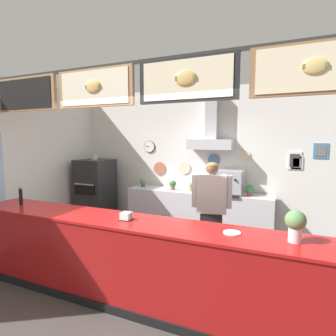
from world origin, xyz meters
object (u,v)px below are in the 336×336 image
basil_vase (295,225)px  condiment_plate (232,233)px  espresso_machine (228,183)px  pepper_grinder (21,196)px  pizza_oven (96,192)px  potted_thyme (192,186)px  napkin_holder (126,216)px  potted_basil (143,182)px  potted_sage (250,189)px  potted_rosemary (173,185)px  shop_worker (211,213)px

basil_vase → condiment_plate: basil_vase is taller
espresso_machine → basil_vase: (1.10, -2.45, 0.04)m
espresso_machine → pepper_grinder: espresso_machine is taller
pizza_oven → condiment_plate: (3.49, -2.22, 0.27)m
potted_thyme → napkin_holder: size_ratio=1.26×
potted_basil → potted_sage: size_ratio=0.95×
potted_sage → napkin_holder: potted_sage is taller
potted_rosemary → condiment_plate: bearing=-55.7°
shop_worker → potted_rosemary: size_ratio=8.38×
potted_rosemary → espresso_machine: bearing=0.5°
espresso_machine → condiment_plate: size_ratio=2.97×
potted_basil → potted_thyme: 1.17m
shop_worker → napkin_holder: 1.41m
shop_worker → napkin_holder: bearing=45.1°
shop_worker → potted_thyme: bearing=-73.6°
pizza_oven → potted_basil: pizza_oven is taller
potted_thyme → basil_vase: basil_vase is taller
potted_rosemary → napkin_holder: 2.51m
espresso_machine → potted_sage: size_ratio=2.56×
potted_basil → basil_vase: bearing=-40.0°
basil_vase → pepper_grinder: (-3.66, -0.00, -0.03)m
pizza_oven → pepper_grinder: pizza_oven is taller
pizza_oven → espresso_machine: 3.01m
condiment_plate → potted_rosemary: bearing=124.3°
potted_basil → pizza_oven: bearing=-164.9°
espresso_machine → potted_basil: 1.91m
potted_sage → napkin_holder: (-1.13, -2.51, 0.02)m
condiment_plate → shop_worker: bearing=113.8°
potted_basil → napkin_holder: bearing=-65.4°
potted_sage → pepper_grinder: 3.86m
potted_sage → potted_thyme: potted_sage is taller
basil_vase → napkin_holder: size_ratio=2.11×
potted_basil → condiment_plate: bearing=-46.2°
potted_rosemary → napkin_holder: (0.42, -2.47, 0.03)m
espresso_machine → condiment_plate: 2.51m
napkin_holder → pepper_grinder: 1.83m
potted_basil → basil_vase: (3.00, -2.51, 0.16)m
potted_rosemary → potted_sage: potted_sage is taller
potted_rosemary → potted_thyme: bearing=2.5°
potted_basil → napkin_holder: (1.16, -2.54, 0.03)m
pizza_oven → condiment_plate: bearing=-32.5°
potted_basil → pepper_grinder: pepper_grinder is taller
potted_rosemary → potted_basil: (-0.74, 0.07, 0.00)m
espresso_machine → potted_sage: 0.41m
potted_rosemary → pepper_grinder: 2.82m
espresso_machine → potted_thyme: size_ratio=2.92×
espresso_machine → potted_basil: size_ratio=2.70×
potted_rosemary → basil_vase: 3.33m
potted_thyme → shop_worker: bearing=-60.6°
potted_rosemary → basil_vase: size_ratio=0.64×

